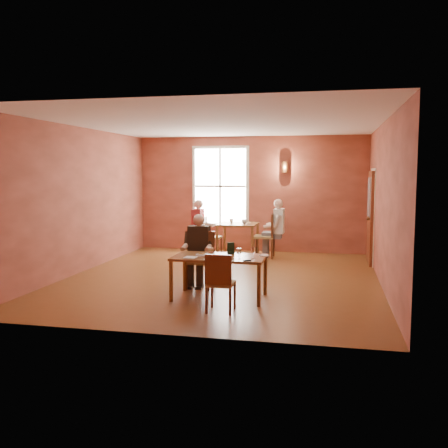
% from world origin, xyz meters
% --- Properties ---
extents(ground, '(6.00, 7.00, 0.01)m').
position_xyz_m(ground, '(0.00, 0.00, 0.00)').
color(ground, brown).
rests_on(ground, ground).
extents(wall_back, '(6.00, 0.04, 3.00)m').
position_xyz_m(wall_back, '(0.00, 3.50, 1.50)').
color(wall_back, brown).
rests_on(wall_back, ground).
extents(wall_front, '(6.00, 0.04, 3.00)m').
position_xyz_m(wall_front, '(0.00, -3.50, 1.50)').
color(wall_front, brown).
rests_on(wall_front, ground).
extents(wall_left, '(0.04, 7.00, 3.00)m').
position_xyz_m(wall_left, '(-3.00, 0.00, 1.50)').
color(wall_left, brown).
rests_on(wall_left, ground).
extents(wall_right, '(0.04, 7.00, 3.00)m').
position_xyz_m(wall_right, '(3.00, 0.00, 1.50)').
color(wall_right, brown).
rests_on(wall_right, ground).
extents(ceiling, '(6.00, 7.00, 0.04)m').
position_xyz_m(ceiling, '(0.00, 0.00, 3.00)').
color(ceiling, white).
rests_on(ceiling, wall_back).
extents(window, '(1.36, 0.10, 1.96)m').
position_xyz_m(window, '(-0.80, 3.45, 1.70)').
color(window, white).
rests_on(window, wall_back).
extents(door, '(0.12, 1.04, 2.10)m').
position_xyz_m(door, '(2.94, 2.30, 1.05)').
color(door, maroon).
rests_on(door, ground).
extents(wall_sconce, '(0.16, 0.16, 0.28)m').
position_xyz_m(wall_sconce, '(0.90, 3.40, 2.20)').
color(wall_sconce, brown).
rests_on(wall_sconce, wall_back).
extents(main_table, '(1.50, 0.84, 0.70)m').
position_xyz_m(main_table, '(0.30, -1.54, 0.35)').
color(main_table, brown).
rests_on(main_table, ground).
extents(chair_diner_main, '(0.45, 0.45, 1.01)m').
position_xyz_m(chair_diner_main, '(-0.20, -0.89, 0.50)').
color(chair_diner_main, brown).
rests_on(chair_diner_main, ground).
extents(diner_main, '(0.51, 0.51, 1.27)m').
position_xyz_m(diner_main, '(-0.20, -0.92, 0.63)').
color(diner_main, black).
rests_on(diner_main, ground).
extents(chair_empty, '(0.39, 0.39, 0.89)m').
position_xyz_m(chair_empty, '(0.49, -2.29, 0.44)').
color(chair_empty, '#47290F').
rests_on(chair_empty, ground).
extents(plate_food, '(0.38, 0.38, 0.04)m').
position_xyz_m(plate_food, '(0.03, -1.51, 0.72)').
color(plate_food, silver).
rests_on(plate_food, main_table).
extents(sandwich, '(0.11, 0.11, 0.11)m').
position_xyz_m(sandwich, '(0.13, -1.46, 0.76)').
color(sandwich, tan).
rests_on(sandwich, main_table).
extents(goblet_b, '(0.08, 0.08, 0.20)m').
position_xyz_m(goblet_b, '(0.88, -1.65, 0.80)').
color(goblet_b, white).
rests_on(goblet_b, main_table).
extents(goblet_c, '(0.09, 0.09, 0.18)m').
position_xyz_m(goblet_c, '(0.65, -1.69, 0.79)').
color(goblet_c, white).
rests_on(goblet_c, main_table).
extents(menu_stand, '(0.13, 0.10, 0.20)m').
position_xyz_m(menu_stand, '(0.43, -1.28, 0.80)').
color(menu_stand, black).
rests_on(menu_stand, main_table).
extents(knife, '(0.21, 0.04, 0.00)m').
position_xyz_m(knife, '(0.27, -1.79, 0.71)').
color(knife, silver).
rests_on(knife, main_table).
extents(napkin, '(0.20, 0.20, 0.01)m').
position_xyz_m(napkin, '(-0.13, -1.75, 0.71)').
color(napkin, white).
rests_on(napkin, main_table).
extents(side_plate, '(0.22, 0.22, 0.01)m').
position_xyz_m(side_plate, '(1.01, -1.35, 0.71)').
color(side_plate, silver).
rests_on(side_plate, main_table).
extents(sunglasses, '(0.12, 0.10, 0.02)m').
position_xyz_m(sunglasses, '(0.81, -1.87, 0.71)').
color(sunglasses, black).
rests_on(sunglasses, main_table).
extents(second_table, '(0.93, 0.93, 0.82)m').
position_xyz_m(second_table, '(-0.15, 2.54, 0.41)').
color(second_table, brown).
rests_on(second_table, ground).
extents(chair_diner_white, '(0.48, 0.48, 1.08)m').
position_xyz_m(chair_diner_white, '(0.50, 2.54, 0.54)').
color(chair_diner_white, brown).
rests_on(chair_diner_white, ground).
extents(diner_white, '(0.55, 0.55, 1.38)m').
position_xyz_m(diner_white, '(0.53, 2.54, 0.69)').
color(diner_white, white).
rests_on(diner_white, ground).
extents(chair_diner_maroon, '(0.43, 0.43, 0.96)m').
position_xyz_m(chair_diner_maroon, '(-0.80, 2.54, 0.48)').
color(chair_diner_maroon, brown).
rests_on(chair_diner_maroon, ground).
extents(diner_maroon, '(0.54, 0.54, 1.35)m').
position_xyz_m(diner_maroon, '(-0.83, 2.54, 0.67)').
color(diner_maroon, maroon).
rests_on(diner_maroon, ground).
extents(cup_a, '(0.16, 0.16, 0.11)m').
position_xyz_m(cup_a, '(0.02, 2.46, 0.88)').
color(cup_a, silver).
rests_on(cup_a, second_table).
extents(cup_b, '(0.13, 0.13, 0.09)m').
position_xyz_m(cup_b, '(-0.34, 2.67, 0.87)').
color(cup_b, silver).
rests_on(cup_b, second_table).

